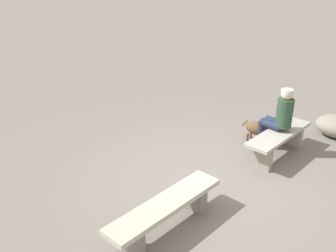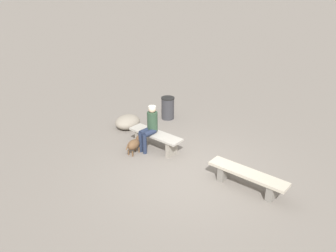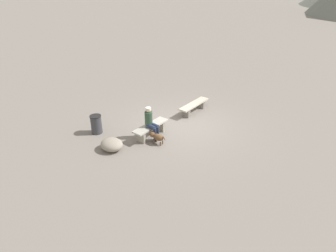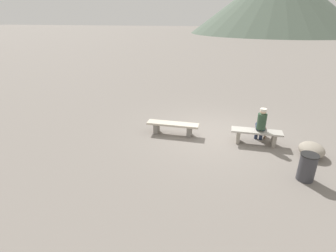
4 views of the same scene
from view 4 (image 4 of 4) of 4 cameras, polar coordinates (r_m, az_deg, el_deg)
The scene contains 8 objects.
ground at distance 9.44m, azimuth 9.77°, elevation -1.86°, with size 210.00×210.00×0.06m, color gray.
bench_left at distance 9.15m, azimuth 1.06°, elevation -0.07°, with size 1.84×0.43×0.43m.
bench_right at distance 8.94m, azimuth 18.96°, elevation -1.76°, with size 1.62×0.47×0.47m.
seated_person at distance 8.90m, azimuth 19.94°, elevation 0.64°, with size 0.33×0.58×1.25m.
dog at distance 9.47m, azimuth 20.33°, elevation -0.88°, with size 0.29×0.69×0.44m.
trash_bin at distance 7.53m, azimuth 28.45°, elevation -8.02°, with size 0.44×0.44×0.74m.
boulder at distance 8.91m, azimuth 29.22°, elevation -4.59°, with size 0.83×0.72×0.41m, color gray.
distant_peak_2 at distance 71.59m, azimuth 23.04°, elevation 24.34°, with size 39.68×39.68×14.70m, color #566656.
Camera 4 is at (0.24, -8.57, 3.92)m, focal length 27.51 mm.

